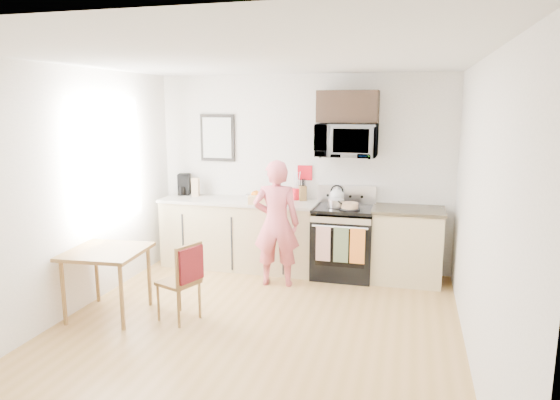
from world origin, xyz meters
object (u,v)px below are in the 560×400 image
(range, at_px, (343,243))
(chair, at_px, (186,272))
(cake, at_px, (350,206))
(person, at_px, (276,223))
(dining_table, at_px, (106,257))
(microwave, at_px, (347,140))

(range, xyz_separation_m, chair, (-1.35, -1.82, 0.10))
(cake, bearing_deg, person, -156.02)
(range, height_order, chair, range)
(range, height_order, cake, range)
(range, bearing_deg, person, -145.15)
(chair, bearing_deg, range, 73.77)
(person, bearing_deg, cake, -165.06)
(range, distance_m, chair, 2.27)
(chair, height_order, cake, cake)
(range, distance_m, dining_table, 2.91)
(range, bearing_deg, dining_table, -140.10)
(cake, bearing_deg, chair, -130.81)
(microwave, xyz_separation_m, person, (-0.75, -0.63, -0.98))
(person, height_order, dining_table, person)
(microwave, height_order, person, microwave)
(range, xyz_separation_m, microwave, (-0.00, 0.10, 1.32))
(person, distance_m, chair, 1.44)
(microwave, bearing_deg, chair, -125.09)
(microwave, height_order, cake, microwave)
(range, distance_m, cake, 0.56)
(range, bearing_deg, cake, -59.15)
(person, relative_size, dining_table, 2.04)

